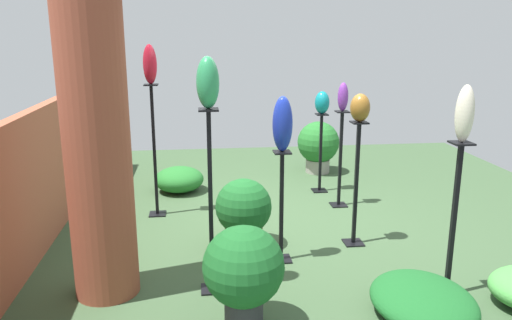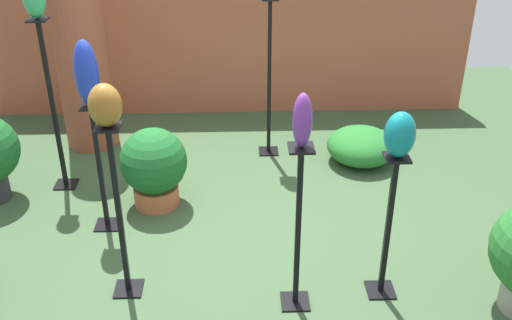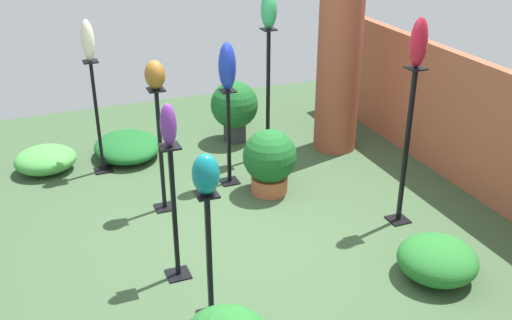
# 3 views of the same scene
# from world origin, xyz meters

# --- Properties ---
(ground_plane) EXTENTS (8.00, 8.00, 0.00)m
(ground_plane) POSITION_xyz_m (0.00, 0.00, 0.00)
(ground_plane) COLOR #385133
(brick_wall_back) EXTENTS (5.60, 0.12, 1.43)m
(brick_wall_back) POSITION_xyz_m (0.00, 2.60, 0.72)
(brick_wall_back) COLOR #9E5138
(brick_wall_back) RESTS_ON ground
(brick_pillar) EXTENTS (0.53, 0.53, 2.43)m
(brick_pillar) POSITION_xyz_m (-1.41, 1.78, 1.22)
(brick_pillar) COLOR brown
(brick_pillar) RESTS_ON ground
(pedestal_jade) EXTENTS (0.20, 0.20, 1.58)m
(pedestal_jade) POSITION_xyz_m (-1.49, 0.89, 0.73)
(pedestal_jade) COLOR black
(pedestal_jade) RESTS_ON ground
(pedestal_cobalt) EXTENTS (0.20, 0.20, 1.10)m
(pedestal_cobalt) POSITION_xyz_m (-0.98, 0.20, 0.50)
(pedestal_cobalt) COLOR black
(pedestal_cobalt) RESTS_ON ground
(pedestal_ivory) EXTENTS (0.20, 0.20, 1.33)m
(pedestal_ivory) POSITION_xyz_m (-1.81, -1.08, 0.61)
(pedestal_ivory) COLOR black
(pedestal_ivory) RESTS_ON ground
(pedestal_teal) EXTENTS (0.20, 0.20, 1.10)m
(pedestal_teal) POSITION_xyz_m (1.14, -0.70, 0.50)
(pedestal_teal) COLOR black
(pedestal_teal) RESTS_ON ground
(pedestal_ruby) EXTENTS (0.20, 0.20, 1.59)m
(pedestal_ruby) POSITION_xyz_m (0.45, 1.50, 0.74)
(pedestal_ruby) COLOR black
(pedestal_ruby) RESTS_ON ground
(pedestal_bronze) EXTENTS (0.20, 0.20, 1.31)m
(pedestal_bronze) POSITION_xyz_m (-0.67, -0.63, 0.60)
(pedestal_bronze) COLOR black
(pedestal_bronze) RESTS_ON ground
(pedestal_violet) EXTENTS (0.20, 0.20, 1.23)m
(pedestal_violet) POSITION_xyz_m (0.52, -0.80, 0.56)
(pedestal_violet) COLOR black
(pedestal_violet) RESTS_ON ground
(art_vase_jade) EXTENTS (0.19, 0.18, 0.41)m
(art_vase_jade) POSITION_xyz_m (-1.49, 0.89, 1.79)
(art_vase_jade) COLOR #2D9356
(art_vase_jade) RESTS_ON pedestal_jade
(art_vase_cobalt) EXTENTS (0.18, 0.19, 0.52)m
(art_vase_cobalt) POSITION_xyz_m (-0.98, 0.20, 1.35)
(art_vase_cobalt) COLOR #192D9E
(art_vase_cobalt) RESTS_ON pedestal_cobalt
(art_vase_ivory) EXTENTS (0.14, 0.14, 0.45)m
(art_vase_ivory) POSITION_xyz_m (-1.81, -1.08, 1.55)
(art_vase_ivory) COLOR beige
(art_vase_ivory) RESTS_ON pedestal_ivory
(art_vase_teal) EXTENTS (0.20, 0.20, 0.31)m
(art_vase_teal) POSITION_xyz_m (1.14, -0.70, 1.25)
(art_vase_teal) COLOR #0F727A
(art_vase_teal) RESTS_ON pedestal_teal
(art_vase_ruby) EXTENTS (0.15, 0.16, 0.45)m
(art_vase_ruby) POSITION_xyz_m (0.45, 1.50, 1.82)
(art_vase_ruby) COLOR maroon
(art_vase_ruby) RESTS_ON pedestal_ruby
(art_vase_bronze) EXTENTS (0.21, 0.20, 0.28)m
(art_vase_bronze) POSITION_xyz_m (-0.67, -0.63, 1.45)
(art_vase_bronze) COLOR brown
(art_vase_bronze) RESTS_ON pedestal_bronze
(art_vase_violet) EXTENTS (0.12, 0.13, 0.35)m
(art_vase_violet) POSITION_xyz_m (0.52, -0.80, 1.40)
(art_vase_violet) COLOR #6B2D8C
(art_vase_violet) RESTS_ON pedestal_violet
(potted_plant_near_pillar) EXTENTS (0.58, 0.58, 0.72)m
(potted_plant_near_pillar) POSITION_xyz_m (-0.60, 0.53, 0.39)
(potted_plant_near_pillar) COLOR #B25B38
(potted_plant_near_pillar) RESTS_ON ground
(potted_plant_front_left) EXTENTS (0.61, 0.61, 0.80)m
(potted_plant_front_left) POSITION_xyz_m (-2.08, 0.67, 0.47)
(potted_plant_front_left) COLOR #2D2D33
(potted_plant_front_left) RESTS_ON ground
(foliage_bed_east) EXTENTS (0.95, 0.80, 0.27)m
(foliage_bed_east) POSITION_xyz_m (-2.10, -0.73, 0.13)
(foliage_bed_east) COLOR #195923
(foliage_bed_east) RESTS_ON ground
(foliage_bed_west) EXTENTS (0.69, 0.69, 0.35)m
(foliage_bed_west) POSITION_xyz_m (1.36, 1.26, 0.17)
(foliage_bed_west) COLOR #236B28
(foliage_bed_west) RESTS_ON ground
(foliage_bed_center) EXTENTS (0.64, 0.70, 0.29)m
(foliage_bed_center) POSITION_xyz_m (-2.04, -1.70, 0.15)
(foliage_bed_center) COLOR #479942
(foliage_bed_center) RESTS_ON ground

